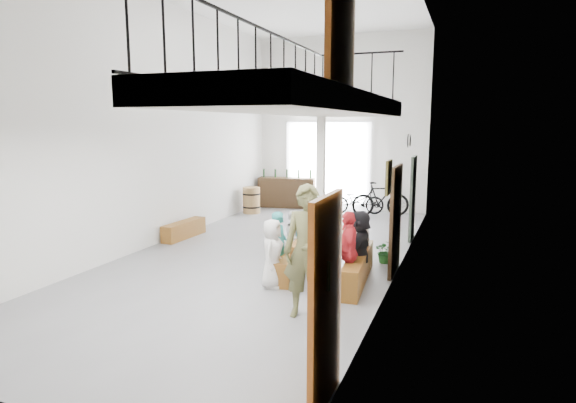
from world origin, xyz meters
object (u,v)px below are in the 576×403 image
at_px(oak_barrel, 252,200).
at_px(serving_counter, 287,192).
at_px(tasting_table, 325,240).
at_px(bicycle_near, 357,200).
at_px(bench_inner, 292,261).
at_px(host_standing, 308,252).
at_px(side_bench, 184,230).

height_order(oak_barrel, serving_counter, serving_counter).
xyz_separation_m(tasting_table, bicycle_near, (-0.83, 6.34, -0.28)).
bearing_deg(bench_inner, host_standing, -71.54).
xyz_separation_m(tasting_table, host_standing, (0.26, -1.78, 0.25)).
height_order(tasting_table, oak_barrel, oak_barrel).
bearing_deg(bicycle_near, tasting_table, 170.52).
relative_size(bench_inner, bicycle_near, 1.17).
bearing_deg(serving_counter, oak_barrel, -123.14).
xyz_separation_m(oak_barrel, serving_counter, (0.65, 1.39, 0.09)).
height_order(tasting_table, side_bench, tasting_table).
bearing_deg(host_standing, tasting_table, 91.99).
height_order(side_bench, oak_barrel, oak_barrel).
distance_m(tasting_table, bicycle_near, 6.40).
xyz_separation_m(tasting_table, bench_inner, (-0.65, 0.08, -0.49)).
bearing_deg(serving_counter, host_standing, -75.61).
bearing_deg(host_standing, serving_counter, 106.27).
relative_size(tasting_table, oak_barrel, 2.50).
bearing_deg(bench_inner, tasting_table, -14.54).
bearing_deg(side_bench, bench_inner, -26.24).
xyz_separation_m(bench_inner, serving_counter, (-2.64, 6.65, 0.27)).
bearing_deg(serving_counter, tasting_table, -72.21).
bearing_deg(tasting_table, bicycle_near, 94.65).
xyz_separation_m(serving_counter, host_standing, (3.55, -8.51, 0.47)).
xyz_separation_m(oak_barrel, bicycle_near, (3.10, 1.00, 0.02)).
distance_m(tasting_table, bench_inner, 0.82).
bearing_deg(bicycle_near, bench_inner, 164.71).
xyz_separation_m(serving_counter, bicycle_near, (2.45, -0.39, -0.07)).
bearing_deg(side_bench, bicycle_near, 54.57).
distance_m(oak_barrel, serving_counter, 1.54).
bearing_deg(side_bench, tasting_table, -23.45).
bearing_deg(oak_barrel, serving_counter, 65.07).
xyz_separation_m(tasting_table, oak_barrel, (-3.93, 5.34, -0.30)).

